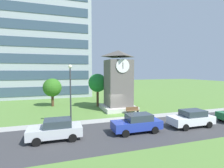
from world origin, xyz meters
name	(u,v)px	position (x,y,z in m)	size (l,w,h in m)	color
ground_plane	(115,113)	(0.00, 0.00, 0.00)	(160.00, 160.00, 0.00)	#567F38
street_asphalt	(139,131)	(0.00, -7.09, 0.00)	(120.00, 7.20, 0.01)	#38383A
kerb_strip	(122,119)	(0.00, -2.69, 0.00)	(120.00, 1.60, 0.01)	#9E9E99
office_building	(46,46)	(-9.29, 21.28, 11.20)	(18.87, 11.43, 22.40)	#9EA8B2
clock_tower	(118,84)	(1.24, 2.10, 3.77)	(4.61, 4.61, 8.58)	#605B56
park_bench	(133,110)	(2.21, -0.81, 0.46)	(1.81, 0.54, 0.88)	brown
street_lamp	(70,89)	(-5.99, -3.77, 3.85)	(0.36, 0.36, 6.27)	#333338
tree_near_tower	(52,88)	(-7.90, 7.56, 2.99)	(2.88, 2.88, 4.46)	#513823
tree_by_building	(98,83)	(-1.08, 5.28, 3.72)	(2.89, 2.89, 5.20)	#513823
parked_car_silver	(56,129)	(-7.47, -6.84, 0.86)	(4.31, 2.11, 1.69)	silver
parked_car_blue	(137,123)	(-0.35, -7.33, 0.86)	(4.58, 1.96, 1.69)	#23389E
parked_car_white	(191,118)	(5.62, -7.54, 0.86)	(4.54, 2.11, 1.69)	silver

